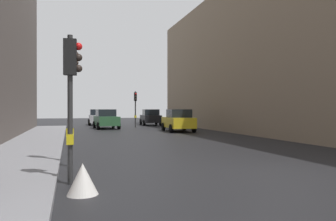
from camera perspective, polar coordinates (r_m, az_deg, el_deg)
The scene contains 11 objects.
ground_plane at distance 9.71m, azimuth 19.46°, elevation -10.24°, with size 120.00×120.00×0.00m, color black.
sidewalk_kerb at distance 13.89m, azimuth -23.54°, elevation -6.75°, with size 2.69×40.00×0.16m, color gray.
building_facade_right at distance 27.41m, azimuth 23.61°, elevation 8.54°, with size 12.00×35.92×11.49m, color gray.
traffic_light_far_median at distance 32.15m, azimuth -5.68°, elevation 1.40°, with size 0.25×0.43×3.53m.
traffic_light_near_right at distance 10.59m, azimuth -16.57°, elevation 5.50°, with size 0.45×0.35×3.97m.
traffic_light_near_left at distance 8.06m, azimuth -16.48°, elevation 4.90°, with size 0.44×0.26×3.50m.
car_green_estate at distance 30.57m, azimuth -10.71°, elevation -1.46°, with size 2.19×4.29×1.76m.
car_dark_suv at distance 36.55m, azimuth -3.06°, elevation -1.19°, with size 2.27×4.32×1.76m.
car_yellow_taxi at distance 26.07m, azimuth 1.79°, elevation -1.74°, with size 2.22×4.30×1.76m.
car_silver_hatchback at distance 37.64m, azimuth -12.15°, elevation -1.15°, with size 2.11×4.25×1.76m.
warning_sign_triangle at distance 7.10m, azimuth -14.62°, elevation -11.44°, with size 0.64×0.64×0.65m, color silver.
Camera 1 is at (-5.65, -7.70, 1.75)m, focal length 35.07 mm.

